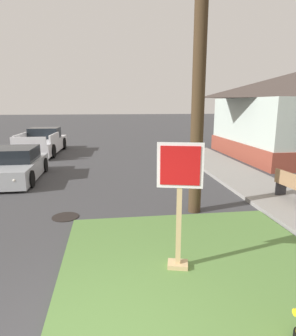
{
  "coord_description": "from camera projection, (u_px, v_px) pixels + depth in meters",
  "views": [
    {
      "loc": [
        0.32,
        -2.86,
        2.95
      ],
      "look_at": [
        1.21,
        3.71,
        1.49
      ],
      "focal_mm": 31.45,
      "sensor_mm": 36.0,
      "label": 1
    }
  ],
  "objects": [
    {
      "name": "grass_corner_patch",
      "position": [
        202.0,
        273.0,
        5.15
      ],
      "size": [
        4.97,
        5.33,
        0.08
      ],
      "primitive_type": "cube",
      "color": "#567F3D",
      "rests_on": "ground"
    },
    {
      "name": "stop_sign",
      "position": [
        179.0,
        208.0,
        5.03
      ],
      "size": [
        0.75,
        0.36,
        2.25
      ],
      "color": "tan",
      "rests_on": "grass_corner_patch"
    },
    {
      "name": "parked_sedan_silver",
      "position": [
        15.0,
        166.0,
        11.57
      ],
      "size": [
        1.96,
        4.07,
        1.25
      ],
      "color": "#ADB2B7",
      "rests_on": "ground"
    },
    {
      "name": "sidewalk_strip",
      "position": [
        264.0,
        189.0,
        10.11
      ],
      "size": [
        2.2,
        18.52,
        0.12
      ],
      "primitive_type": "cube",
      "color": "gray",
      "rests_on": "ground"
    },
    {
      "name": "utility_pole",
      "position": [
        202.0,
        2.0,
        7.08
      ],
      "size": [
        1.47,
        0.34,
        10.39
      ],
      "color": "#42301E",
      "rests_on": "ground"
    },
    {
      "name": "manhole_cover",
      "position": [
        65.0,
        217.0,
        7.8
      ],
      "size": [
        0.7,
        0.7,
        0.02
      ],
      "primitive_type": "cylinder",
      "color": "black",
      "rests_on": "ground"
    },
    {
      "name": "pickup_truck_white",
      "position": [
        43.0,
        143.0,
        17.66
      ],
      "size": [
        2.27,
        5.38,
        1.48
      ],
      "color": "silver",
      "rests_on": "ground"
    }
  ]
}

